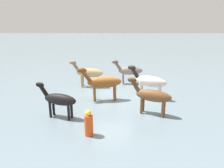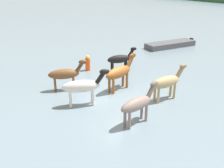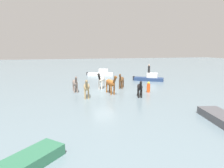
{
  "view_description": "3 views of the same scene",
  "coord_description": "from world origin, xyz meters",
  "views": [
    {
      "loc": [
        -12.23,
        -0.1,
        4.59
      ],
      "look_at": [
        -0.45,
        0.09,
        1.03
      ],
      "focal_mm": 33.4,
      "sensor_mm": 36.0,
      "label": 1
    },
    {
      "loc": [
        10.7,
        -8.49,
        6.41
      ],
      "look_at": [
        0.07,
        -0.29,
        0.75
      ],
      "focal_mm": 41.49,
      "sensor_mm": 36.0,
      "label": 2
    },
    {
      "loc": [
        4.39,
        19.95,
        4.58
      ],
      "look_at": [
        -0.55,
        0.63,
        1.01
      ],
      "focal_mm": 31.49,
      "sensor_mm": 36.0,
      "label": 3
    }
  ],
  "objects": [
    {
      "name": "ground_plane",
      "position": [
        0.0,
        0.0,
        0.0
      ],
      "size": [
        146.96,
        146.96,
        0.0
      ],
      "primitive_type": "plane",
      "color": "slate"
    },
    {
      "name": "horse_lead",
      "position": [
        2.22,
        1.81,
        1.05
      ],
      "size": [
        0.8,
        2.47,
        1.9
      ],
      "rotation": [
        0.0,
        0.0,
        1.45
      ],
      "color": "tan",
      "rests_on": "ground_plane"
    },
    {
      "name": "horse_dun_straggler",
      "position": [
        -2.81,
        2.65,
        0.95
      ],
      "size": [
        1.02,
        2.2,
        1.72
      ],
      "rotation": [
        0.0,
        0.0,
        1.26
      ],
      "color": "black",
      "rests_on": "ground_plane"
    },
    {
      "name": "buoy_channel_marker",
      "position": [
        -4.48,
        0.99,
        0.51
      ],
      "size": [
        0.36,
        0.36,
        1.14
      ],
      "color": "#E54C19",
      "rests_on": "ground_plane"
    },
    {
      "name": "horse_gray_outer",
      "position": [
        -2.35,
        -1.94,
        1.0
      ],
      "size": [
        1.34,
        2.26,
        1.82
      ],
      "rotation": [
        0.0,
        0.0,
        1.12
      ],
      "color": "brown",
      "rests_on": "ground_plane"
    },
    {
      "name": "horse_dark_mare",
      "position": [
        -0.0,
        -2.16,
        1.08
      ],
      "size": [
        1.48,
        2.41,
        1.95
      ],
      "rotation": [
        0.0,
        0.0,
        1.11
      ],
      "color": "silver",
      "rests_on": "ground_plane"
    },
    {
      "name": "horse_pinto_flank",
      "position": [
        -0.41,
        0.63,
        1.12
      ],
      "size": [
        0.92,
        2.63,
        2.03
      ],
      "rotation": [
        0.0,
        0.0,
        1.73
      ],
      "color": "brown",
      "rests_on": "ground_plane"
    },
    {
      "name": "horse_chestnut_trailing",
      "position": [
        3.1,
        -1.16,
        1.0
      ],
      "size": [
        0.63,
        2.34,
        1.82
      ],
      "rotation": [
        0.0,
        0.0,
        1.62
      ],
      "color": "gray",
      "rests_on": "ground_plane"
    },
    {
      "name": "boat_tender_starboard",
      "position": [
        -5.2,
        10.9,
        0.18
      ],
      "size": [
        2.32,
        5.37,
        0.75
      ],
      "rotation": [
        0.0,
        0.0,
        4.53
      ],
      "color": "#4C4C51",
      "rests_on": "ground_plane"
    }
  ]
}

